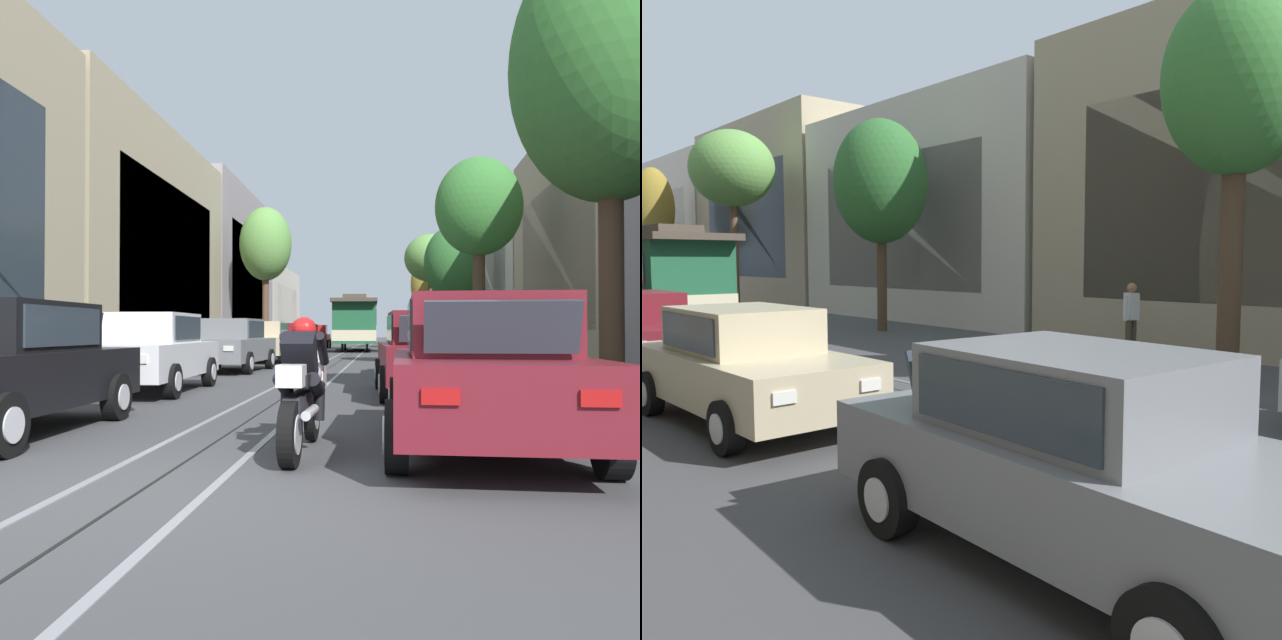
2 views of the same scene
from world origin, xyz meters
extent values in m
plane|color=#424244|center=(0.00, 26.73, 0.00)|extent=(167.06, 167.06, 0.00)
cube|color=gray|center=(-0.53, 31.41, 0.01)|extent=(0.08, 74.82, 0.01)
cube|color=gray|center=(0.53, 31.41, 0.01)|extent=(0.08, 74.82, 0.01)
cube|color=black|center=(0.00, 31.41, 0.00)|extent=(0.03, 74.82, 0.01)
cube|color=tan|center=(-10.42, 23.06, 5.06)|extent=(5.92, 16.41, 10.12)
cube|color=#2D3842|center=(-7.48, 23.06, 4.56)|extent=(0.04, 11.69, 6.07)
cube|color=gray|center=(-9.50, 39.77, 5.41)|extent=(4.09, 16.41, 10.82)
cube|color=#2D3842|center=(-7.48, 39.77, 4.87)|extent=(0.04, 11.69, 6.49)
cube|color=beige|center=(-10.15, 56.47, 3.54)|extent=(5.38, 16.41, 7.09)
cube|color=#2D3842|center=(-7.48, 56.47, 3.19)|extent=(0.04, 11.69, 4.25)
cube|color=#2D3842|center=(7.48, 18.05, 3.74)|extent=(0.04, 9.36, 4.99)
cube|color=beige|center=(10.12, 31.41, 4.01)|extent=(5.31, 13.06, 8.02)
cube|color=#2D3842|center=(7.48, 31.41, 3.61)|extent=(0.04, 9.36, 4.81)
cube|color=tan|center=(9.65, 44.78, 4.69)|extent=(4.39, 13.06, 9.37)
cube|color=#2D3842|center=(7.48, 44.78, 4.22)|extent=(0.04, 9.36, 5.62)
cube|color=beige|center=(10.06, 58.14, 4.48)|extent=(5.20, 13.06, 8.96)
cube|color=#2D3842|center=(7.48, 58.14, 4.03)|extent=(0.04, 9.36, 5.38)
cube|color=black|center=(-2.69, 2.67, 1.28)|extent=(1.49, 2.07, 0.60)
cube|color=#2D3842|center=(-2.69, 3.85, 1.26)|extent=(1.30, 0.20, 0.45)
cube|color=#2D3842|center=(-1.94, 2.67, 1.28)|extent=(0.04, 1.81, 0.47)
cube|color=#B21414|center=(-2.14, 4.68, 0.75)|extent=(0.28, 0.04, 0.12)
cube|color=#B21414|center=(-3.26, 4.68, 0.75)|extent=(0.28, 0.04, 0.12)
cylinder|color=black|center=(-1.80, 1.19, 0.32)|extent=(0.20, 0.64, 0.64)
cylinder|color=silver|center=(-1.69, 1.19, 0.32)|extent=(0.02, 0.35, 0.35)
cylinder|color=black|center=(-1.81, 3.85, 0.32)|extent=(0.20, 0.64, 0.64)
cylinder|color=silver|center=(-1.70, 3.86, 0.32)|extent=(0.02, 0.35, 0.35)
cube|color=silver|center=(-2.86, 7.89, 0.65)|extent=(1.91, 4.35, 0.66)
cube|color=silver|center=(-2.86, 8.04, 1.28)|extent=(1.53, 2.10, 0.60)
cube|color=#2D3842|center=(-2.84, 7.20, 1.26)|extent=(1.34, 0.26, 0.47)
cube|color=#2D3842|center=(-2.89, 9.22, 1.26)|extent=(1.30, 0.23, 0.45)
cube|color=#2D3842|center=(-2.11, 8.06, 1.28)|extent=(0.08, 1.81, 0.47)
cube|color=#2D3842|center=(-3.61, 8.02, 1.28)|extent=(0.08, 1.81, 0.47)
cube|color=white|center=(-2.24, 5.74, 0.75)|extent=(0.28, 0.05, 0.14)
cube|color=#B21414|center=(-2.36, 10.06, 0.75)|extent=(0.28, 0.05, 0.12)
cube|color=white|center=(-3.36, 5.72, 0.75)|extent=(0.28, 0.05, 0.14)
cube|color=#B21414|center=(-3.47, 10.03, 0.75)|extent=(0.28, 0.05, 0.12)
cylinder|color=black|center=(-1.94, 6.58, 0.32)|extent=(0.22, 0.65, 0.64)
cylinder|color=silver|center=(-1.83, 6.58, 0.32)|extent=(0.03, 0.35, 0.35)
cylinder|color=black|center=(-3.70, 6.53, 0.32)|extent=(0.22, 0.65, 0.64)
cylinder|color=silver|center=(-3.81, 6.53, 0.32)|extent=(0.03, 0.35, 0.35)
cylinder|color=black|center=(-2.01, 9.25, 0.32)|extent=(0.22, 0.65, 0.64)
cylinder|color=silver|center=(-1.90, 9.25, 0.32)|extent=(0.03, 0.35, 0.35)
cylinder|color=black|center=(-3.77, 9.20, 0.32)|extent=(0.22, 0.65, 0.64)
cylinder|color=silver|center=(-3.88, 9.20, 0.32)|extent=(0.03, 0.35, 0.35)
cube|color=slate|center=(-2.79, 14.47, 0.65)|extent=(2.00, 4.38, 0.66)
cube|color=slate|center=(-2.78, 14.62, 1.28)|extent=(1.57, 2.13, 0.60)
cube|color=#2D3842|center=(-2.82, 13.79, 1.26)|extent=(1.34, 0.28, 0.47)
cube|color=#2D3842|center=(-2.73, 15.81, 1.26)|extent=(1.30, 0.26, 0.45)
cube|color=#2D3842|center=(-2.03, 14.59, 1.28)|extent=(0.11, 1.81, 0.47)
cube|color=#2D3842|center=(-3.53, 14.66, 1.28)|extent=(0.11, 1.81, 0.47)
cube|color=white|center=(-2.33, 12.29, 0.75)|extent=(0.28, 0.05, 0.14)
cube|color=#B21414|center=(-2.13, 16.61, 0.75)|extent=(0.28, 0.05, 0.12)
cube|color=white|center=(-3.45, 12.34, 0.75)|extent=(0.28, 0.05, 0.14)
cube|color=#B21414|center=(-3.24, 16.66, 0.75)|extent=(0.28, 0.05, 0.12)
cylinder|color=black|center=(-1.97, 13.10, 0.32)|extent=(0.23, 0.65, 0.64)
cylinder|color=silver|center=(-1.86, 13.10, 0.32)|extent=(0.04, 0.35, 0.35)
cylinder|color=black|center=(-3.73, 13.18, 0.32)|extent=(0.23, 0.65, 0.64)
cylinder|color=silver|center=(-3.84, 13.19, 0.32)|extent=(0.04, 0.35, 0.35)
cylinder|color=black|center=(-1.85, 15.76, 0.32)|extent=(0.23, 0.65, 0.64)
cylinder|color=silver|center=(-1.74, 15.76, 0.32)|extent=(0.04, 0.35, 0.35)
cylinder|color=black|center=(-3.60, 15.85, 0.32)|extent=(0.23, 0.65, 0.64)
cylinder|color=silver|center=(-3.71, 15.85, 0.32)|extent=(0.04, 0.35, 0.35)
cube|color=#C1B28E|center=(-2.87, 20.27, 0.65)|extent=(1.88, 4.33, 0.66)
cube|color=#C1B28E|center=(-2.87, 20.42, 1.28)|extent=(1.51, 2.09, 0.60)
cube|color=#2D3842|center=(-2.86, 19.58, 1.26)|extent=(1.34, 0.24, 0.47)
cube|color=#2D3842|center=(-2.90, 21.60, 1.26)|extent=(1.30, 0.22, 0.45)
cube|color=#2D3842|center=(-2.13, 20.43, 1.28)|extent=(0.06, 1.81, 0.47)
cube|color=#2D3842|center=(-3.62, 20.41, 1.28)|extent=(0.06, 1.81, 0.47)
cube|color=white|center=(-2.28, 18.12, 0.75)|extent=(0.28, 0.04, 0.14)
cube|color=#B21414|center=(-2.35, 22.44, 0.75)|extent=(0.28, 0.04, 0.12)
cube|color=white|center=(-3.39, 18.10, 0.75)|extent=(0.28, 0.04, 0.14)
cube|color=#B21414|center=(-3.47, 22.42, 0.75)|extent=(0.28, 0.04, 0.12)
cylinder|color=black|center=(-1.97, 18.95, 0.32)|extent=(0.21, 0.64, 0.64)
cylinder|color=silver|center=(-1.86, 18.96, 0.32)|extent=(0.03, 0.35, 0.35)
cylinder|color=black|center=(-3.73, 18.92, 0.32)|extent=(0.21, 0.64, 0.64)
cylinder|color=silver|center=(-3.84, 18.92, 0.32)|extent=(0.03, 0.35, 0.35)
cylinder|color=black|center=(-2.02, 21.62, 0.32)|extent=(0.21, 0.64, 0.64)
cylinder|color=silver|center=(-1.91, 21.62, 0.32)|extent=(0.03, 0.35, 0.35)
cylinder|color=black|center=(-3.78, 21.59, 0.32)|extent=(0.21, 0.64, 0.64)
cylinder|color=silver|center=(-3.89, 21.59, 0.32)|extent=(0.03, 0.35, 0.35)
cube|color=maroon|center=(-2.74, 26.07, 0.65)|extent=(1.80, 4.30, 0.66)
cube|color=maroon|center=(-2.74, 26.22, 1.28)|extent=(1.48, 2.06, 0.60)
cube|color=#2D3842|center=(-2.74, 25.38, 1.26)|extent=(1.33, 0.22, 0.47)
cube|color=#2D3842|center=(-2.74, 27.40, 1.26)|extent=(1.30, 0.20, 0.45)
cube|color=#2D3842|center=(-1.99, 26.22, 1.28)|extent=(0.03, 1.81, 0.47)
cube|color=#2D3842|center=(-3.49, 26.22, 1.28)|extent=(0.03, 1.81, 0.47)
cube|color=white|center=(-2.18, 23.91, 0.75)|extent=(0.28, 0.04, 0.14)
cube|color=#B21414|center=(-2.18, 28.23, 0.75)|extent=(0.28, 0.04, 0.12)
cube|color=white|center=(-3.30, 23.91, 0.75)|extent=(0.28, 0.04, 0.14)
cube|color=#B21414|center=(-3.30, 28.23, 0.75)|extent=(0.28, 0.04, 0.12)
cylinder|color=black|center=(-1.86, 24.74, 0.32)|extent=(0.20, 0.64, 0.64)
cylinder|color=silver|center=(-1.75, 24.74, 0.32)|extent=(0.02, 0.35, 0.35)
cylinder|color=black|center=(-3.62, 24.74, 0.32)|extent=(0.20, 0.64, 0.64)
cylinder|color=silver|center=(-3.73, 24.74, 0.32)|extent=(0.02, 0.35, 0.35)
cylinder|color=black|center=(-1.86, 27.40, 0.32)|extent=(0.20, 0.64, 0.64)
cylinder|color=silver|center=(-1.75, 27.40, 0.32)|extent=(0.02, 0.35, 0.35)
cylinder|color=black|center=(-3.62, 27.40, 0.32)|extent=(0.20, 0.64, 0.64)
cylinder|color=silver|center=(-3.73, 27.40, 0.32)|extent=(0.02, 0.35, 0.35)
cube|color=black|center=(-2.89, 31.40, 0.65)|extent=(2.00, 4.38, 0.66)
cube|color=black|center=(-2.88, 31.55, 1.28)|extent=(1.57, 2.13, 0.60)
cube|color=#2D3842|center=(-2.92, 30.71, 1.26)|extent=(1.34, 0.28, 0.47)
cube|color=#2D3842|center=(-2.83, 32.73, 1.26)|extent=(1.30, 0.26, 0.45)
cube|color=#2D3842|center=(-2.13, 31.52, 1.28)|extent=(0.11, 1.81, 0.47)
cube|color=#2D3842|center=(-3.63, 31.58, 1.28)|extent=(0.11, 1.81, 0.47)
cube|color=white|center=(-2.43, 29.22, 0.75)|extent=(0.28, 0.05, 0.14)
cube|color=#B21414|center=(-2.23, 33.53, 0.75)|extent=(0.28, 0.05, 0.12)
cube|color=white|center=(-3.54, 29.27, 0.75)|extent=(0.28, 0.05, 0.14)
cube|color=#B21414|center=(-3.35, 33.58, 0.75)|extent=(0.28, 0.05, 0.12)
cylinder|color=black|center=(-2.07, 30.03, 0.32)|extent=(0.23, 0.65, 0.64)
cylinder|color=silver|center=(-1.96, 30.02, 0.32)|extent=(0.04, 0.35, 0.35)
cylinder|color=black|center=(-3.83, 30.11, 0.32)|extent=(0.23, 0.65, 0.64)
cylinder|color=silver|center=(-3.94, 30.11, 0.32)|extent=(0.04, 0.35, 0.35)
cylinder|color=black|center=(-1.95, 32.69, 0.32)|extent=(0.23, 0.65, 0.64)
cylinder|color=silver|center=(-1.84, 32.69, 0.32)|extent=(0.04, 0.35, 0.35)
cylinder|color=black|center=(-3.71, 32.77, 0.32)|extent=(0.23, 0.65, 0.64)
cylinder|color=silver|center=(-3.82, 32.78, 0.32)|extent=(0.04, 0.35, 0.35)
cube|color=red|center=(-2.80, 37.50, 0.65)|extent=(1.93, 4.35, 0.66)
cube|color=red|center=(-2.80, 37.65, 1.28)|extent=(1.54, 2.11, 0.60)
cube|color=#2D3842|center=(-2.78, 36.81, 1.26)|extent=(1.34, 0.26, 0.47)
cube|color=#2D3842|center=(-2.84, 38.83, 1.26)|extent=(1.30, 0.24, 0.45)
cube|color=#2D3842|center=(-2.06, 37.67, 1.28)|extent=(0.09, 1.81, 0.47)
cube|color=#2D3842|center=(-3.55, 37.62, 1.28)|extent=(0.09, 1.81, 0.47)
cube|color=white|center=(-2.18, 35.36, 0.75)|extent=(0.28, 0.05, 0.14)
cube|color=#B21414|center=(-2.31, 39.67, 0.75)|extent=(0.28, 0.05, 0.12)
cube|color=white|center=(-3.29, 35.32, 0.75)|extent=(0.28, 0.05, 0.14)
cube|color=#B21414|center=(-3.42, 39.64, 0.75)|extent=(0.28, 0.05, 0.12)
cylinder|color=black|center=(-1.88, 36.19, 0.32)|extent=(0.22, 0.65, 0.64)
cylinder|color=silver|center=(-1.77, 36.20, 0.32)|extent=(0.03, 0.35, 0.35)
cylinder|color=black|center=(-3.64, 36.14, 0.32)|extent=(0.22, 0.65, 0.64)
cylinder|color=silver|center=(-3.75, 36.13, 0.32)|extent=(0.03, 0.35, 0.35)
cylinder|color=black|center=(-1.96, 38.86, 0.32)|extent=(0.22, 0.65, 0.64)
cylinder|color=silver|center=(-1.85, 38.86, 0.32)|extent=(0.03, 0.35, 0.35)
cylinder|color=black|center=(-3.72, 38.80, 0.32)|extent=(0.22, 0.65, 0.64)
cylinder|color=silver|center=(-3.83, 38.80, 0.32)|extent=(0.03, 0.35, 0.35)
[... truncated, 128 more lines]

